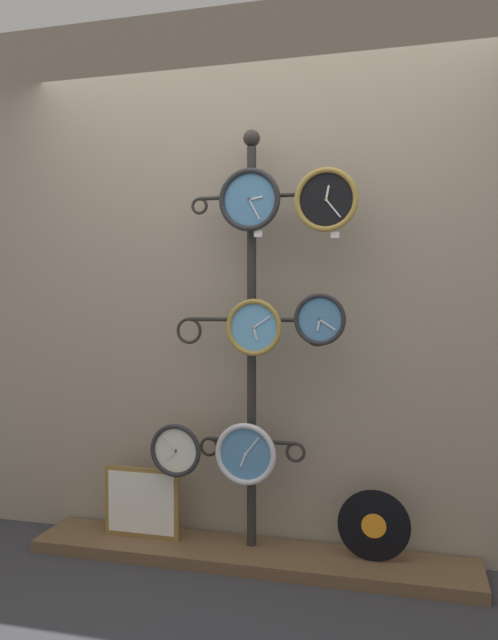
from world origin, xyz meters
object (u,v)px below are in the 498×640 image
at_px(clock_bottom_center, 246,454).
at_px(display_stand, 252,409).
at_px(clock_middle_center, 254,327).
at_px(picture_frame, 142,502).
at_px(clock_bottom_left, 176,450).
at_px(clock_top_right, 326,200).
at_px(clock_top_center, 250,200).
at_px(vinyl_record, 374,526).
at_px(clock_middle_right, 320,319).

bearing_deg(clock_bottom_center, display_stand, 84.52).
xyz_separation_m(clock_middle_center, picture_frame, (-0.61, 0.06, -0.92)).
bearing_deg(clock_bottom_left, clock_bottom_center, 2.56).
xyz_separation_m(clock_top_right, clock_middle_center, (-0.34, 0.00, -0.59)).
relative_size(clock_top_center, clock_top_right, 1.02).
height_order(clock_top_center, vinyl_record, clock_top_center).
distance_m(clock_top_right, clock_middle_right, 0.55).
xyz_separation_m(clock_top_center, clock_bottom_left, (-0.38, -0.02, -1.23)).
height_order(display_stand, clock_middle_center, display_stand).
height_order(clock_top_center, clock_bottom_left, clock_top_center).
height_order(clock_middle_center, vinyl_record, clock_middle_center).
height_order(clock_top_center, clock_middle_center, clock_top_center).
distance_m(clock_top_right, clock_bottom_center, 1.27).
bearing_deg(clock_middle_center, clock_bottom_left, 179.01).
xyz_separation_m(display_stand, clock_top_right, (0.38, -0.11, 1.00)).
distance_m(clock_bottom_center, vinyl_record, 0.69).
relative_size(clock_bottom_left, vinyl_record, 0.79).
distance_m(display_stand, clock_bottom_left, 0.43).
height_order(clock_middle_center, clock_middle_right, clock_middle_right).
bearing_deg(clock_middle_center, display_stand, 110.66).
xyz_separation_m(clock_bottom_left, picture_frame, (-0.21, 0.05, -0.30)).
height_order(clock_middle_right, clock_bottom_left, clock_middle_right).
distance_m(vinyl_record, picture_frame, 1.18).
relative_size(clock_middle_right, clock_bottom_left, 0.91).
bearing_deg(clock_bottom_left, clock_middle_right, -0.71).
distance_m(clock_bottom_center, picture_frame, 0.64).
bearing_deg(clock_top_right, clock_middle_right, -178.40).
bearing_deg(display_stand, clock_middle_right, -16.84).
distance_m(clock_middle_center, clock_bottom_center, 0.62).
bearing_deg(vinyl_record, picture_frame, -179.92).
relative_size(clock_middle_center, picture_frame, 0.67).
xyz_separation_m(clock_bottom_left, vinyl_record, (0.97, 0.05, -0.31)).
distance_m(clock_top_center, picture_frame, 1.63).
xyz_separation_m(clock_top_center, clock_bottom_center, (-0.02, -0.00, -1.23)).
xyz_separation_m(display_stand, clock_top_center, (0.01, -0.08, 1.02)).
bearing_deg(vinyl_record, clock_middle_center, -173.76).
relative_size(display_stand, clock_bottom_left, 7.94).
height_order(display_stand, clock_middle_right, display_stand).
relative_size(display_stand, clock_middle_right, 8.70).
bearing_deg(display_stand, picture_frame, -175.47).
distance_m(clock_top_center, clock_top_right, 0.37).
xyz_separation_m(clock_bottom_left, clock_bottom_center, (0.36, 0.02, 0.00)).
xyz_separation_m(clock_top_right, clock_bottom_left, (-0.75, 0.01, -1.21)).
bearing_deg(clock_top_right, clock_bottom_center, 176.47).
xyz_separation_m(clock_top_center, clock_middle_right, (0.34, -0.03, -0.57)).
bearing_deg(clock_bottom_center, vinyl_record, 3.63).
relative_size(clock_top_right, clock_middle_right, 1.22).
distance_m(clock_middle_right, picture_frame, 1.34).
height_order(clock_top_right, vinyl_record, clock_top_right).
relative_size(clock_top_right, clock_bottom_center, 0.97).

